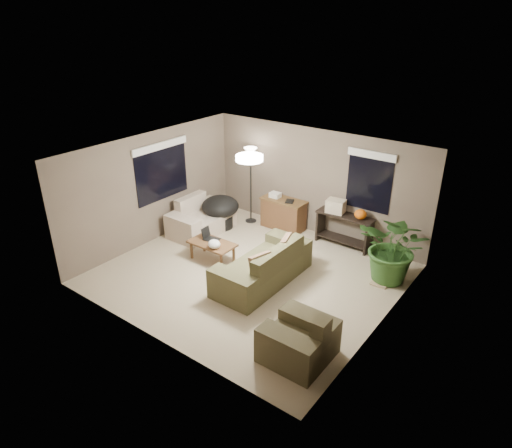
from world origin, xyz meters
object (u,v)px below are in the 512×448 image
Objects in this scene: main_sofa at (264,268)px; houseplant at (394,255)px; console_table at (344,228)px; papasan_chair at (220,210)px; armchair at (299,341)px; desk at (283,214)px; coffee_table at (212,245)px; cat_scratching_post at (381,274)px; loveseat at (201,220)px; floor_lamp at (251,160)px.

main_sofa is 2.52m from houseplant.
papasan_chair is (-2.85, -0.93, 0.03)m from console_table.
armchair is 3.93m from console_table.
desk is 0.85× the size of console_table.
cat_scratching_post reaches higher than coffee_table.
console_table is at bearing 77.08° from main_sofa.
desk is at bearing -177.68° from console_table.
cat_scratching_post is (1.34, -1.03, -0.22)m from console_table.
main_sofa reaches higher than coffee_table.
cat_scratching_post is (2.93, -0.96, -0.16)m from desk.
loveseat and armchair have the same top height.
coffee_table is 2.48m from floor_lamp.
desk is 1.51m from floor_lamp.
desk is (-1.06, 2.25, 0.08)m from main_sofa.
papasan_chair reaches higher than console_table.
floor_lamp is at bearing 171.78° from houseplant.
armchair is 0.77× the size of console_table.
loveseat reaches higher than desk.
loveseat is at bearing -117.22° from floor_lamp.
desk is at bearing 161.85° from cat_scratching_post.
desk is 2.20× the size of cat_scratching_post.
coffee_table is 2.00× the size of cat_scratching_post.
coffee_table is 0.68× the size of houseplant.
armchair is at bearing -44.26° from floor_lamp.
main_sofa reaches higher than cat_scratching_post.
loveseat is 1.60× the size of coffee_table.
armchair is 0.52× the size of floor_lamp.
floor_lamp is at bearing -174.90° from console_table.
console_table is (-1.16, 3.75, 0.14)m from armchair.
main_sofa is 1.69× the size of console_table.
floor_lamp is (0.61, 1.19, 1.30)m from loveseat.
coffee_table is at bearing -129.82° from console_table.
desk is 1.59m from console_table.
coffee_table is 0.91× the size of papasan_chair.
coffee_table is 2.99m from console_table.
papasan_chair reaches higher than coffee_table.
floor_lamp is at bearing 104.95° from coffee_table.
loveseat is 3.39m from console_table.
desk and console_table have the same top height.
houseplant is at bearing 64.69° from cat_scratching_post.
armchair reaches higher than cat_scratching_post.
console_table is 1.66m from houseplant.
console_table is at bearing 24.55° from loveseat.
armchair is 0.91× the size of desk.
papasan_chair is at bearing -178.05° from houseplant.
floor_lamp reaches higher than cat_scratching_post.
loveseat is at bearing -137.92° from desk.
cat_scratching_post is (4.42, 0.38, -0.08)m from loveseat.
cat_scratching_post is at bearing 86.22° from armchair.
houseplant reaches higher than main_sofa.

